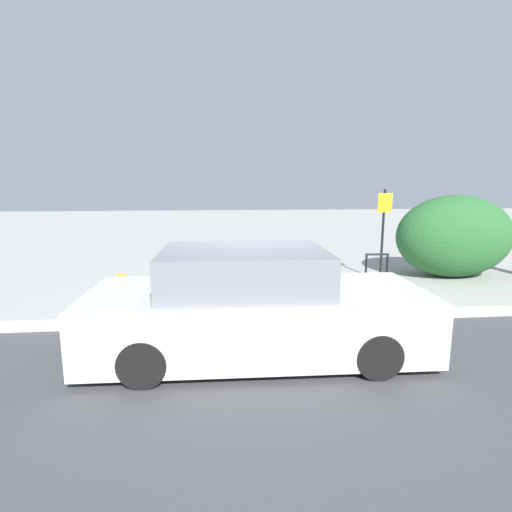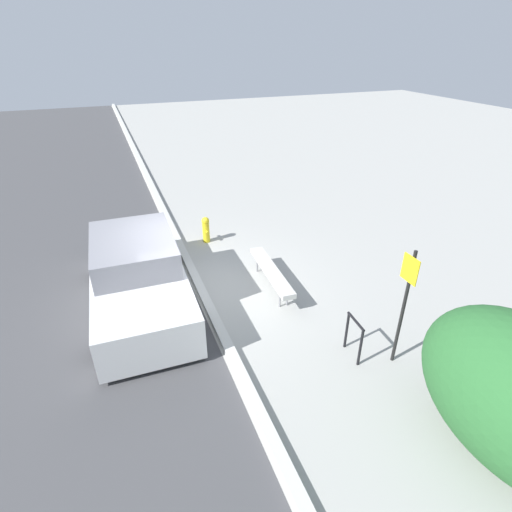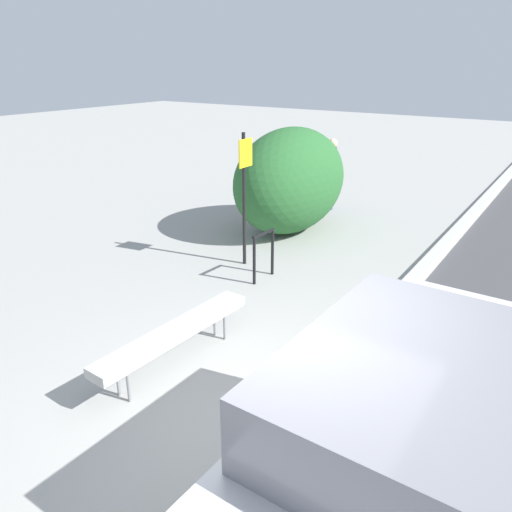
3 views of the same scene
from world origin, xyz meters
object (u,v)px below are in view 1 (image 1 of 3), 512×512
object	(u,v)px
bike_rack	(377,267)
fire_hydrant	(122,291)
bench	(267,277)
parked_car_near	(254,308)
sign_post	(383,227)

from	to	relation	value
bike_rack	fire_hydrant	bearing A→B (deg)	-166.76
fire_hydrant	bench	bearing A→B (deg)	15.65
bike_rack	fire_hydrant	distance (m)	5.72
parked_car_near	sign_post	bearing A→B (deg)	49.89
bench	parked_car_near	xyz separation A→B (m)	(-0.54, -2.95, 0.25)
sign_post	parked_car_near	world-z (taller)	sign_post
bench	sign_post	xyz separation A→B (m)	(3.05, 1.13, 0.95)
fire_hydrant	parked_car_near	distance (m)	3.19
bench	sign_post	world-z (taller)	sign_post
bench	parked_car_near	world-z (taller)	parked_car_near
bike_rack	parked_car_near	world-z (taller)	parked_car_near
sign_post	fire_hydrant	size ratio (longest dim) A/B	3.01
fire_hydrant	bike_rack	bearing A→B (deg)	13.24
parked_car_near	bike_rack	bearing A→B (deg)	48.25
bench	fire_hydrant	xyz separation A→B (m)	(-2.89, -0.81, -0.03)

